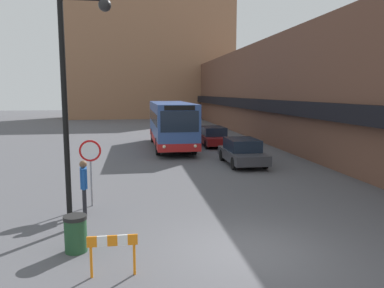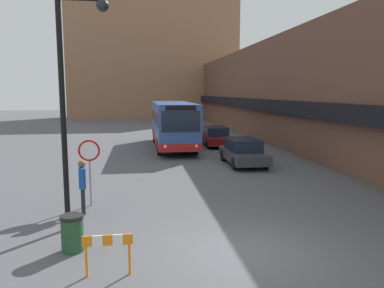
% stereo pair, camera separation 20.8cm
% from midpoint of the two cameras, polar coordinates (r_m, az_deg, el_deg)
% --- Properties ---
extents(ground_plane, '(160.00, 160.00, 0.00)m').
position_cam_midpoint_polar(ground_plane, '(10.05, 8.56, -15.96)').
color(ground_plane, '#515156').
extents(building_row_right, '(5.50, 60.00, 8.24)m').
position_cam_midpoint_polar(building_row_right, '(35.16, 13.07, 7.78)').
color(building_row_right, brown).
rests_on(building_row_right, ground_plane).
extents(building_backdrop_far, '(26.00, 8.00, 18.63)m').
position_cam_midpoint_polar(building_backdrop_far, '(61.38, -5.78, 12.77)').
color(building_backdrop_far, '#996B4C').
rests_on(building_backdrop_far, ground_plane).
extents(city_bus, '(2.66, 10.40, 3.31)m').
position_cam_midpoint_polar(city_bus, '(27.39, -2.71, 3.19)').
color(city_bus, '#335193').
rests_on(city_bus, ground_plane).
extents(parked_car_front, '(1.90, 4.29, 1.46)m').
position_cam_midpoint_polar(parked_car_front, '(21.23, 8.09, -1.17)').
color(parked_car_front, '#38383D').
rests_on(parked_car_front, ground_plane).
extents(parked_car_back, '(1.88, 4.59, 1.43)m').
position_cam_midpoint_polar(parked_car_back, '(28.67, 3.77, 1.20)').
color(parked_car_back, maroon).
rests_on(parked_car_back, ground_plane).
extents(stop_sign, '(0.76, 0.08, 2.39)m').
position_cam_midpoint_polar(stop_sign, '(13.70, -14.95, -2.10)').
color(stop_sign, gray).
rests_on(stop_sign, ground_plane).
extents(street_lamp, '(1.46, 0.36, 6.76)m').
position_cam_midpoint_polar(street_lamp, '(11.25, -17.35, 8.09)').
color(street_lamp, black).
rests_on(street_lamp, ground_plane).
extents(pedestrian, '(0.28, 0.59, 1.81)m').
position_cam_midpoint_polar(pedestrian, '(13.04, -15.91, -5.53)').
color(pedestrian, '#232328').
rests_on(pedestrian, ground_plane).
extents(trash_bin, '(0.59, 0.59, 0.95)m').
position_cam_midpoint_polar(trash_bin, '(10.27, -17.19, -12.82)').
color(trash_bin, '#234C2D').
rests_on(trash_bin, ground_plane).
extents(construction_barricade, '(1.10, 0.06, 0.94)m').
position_cam_midpoint_polar(construction_barricade, '(8.73, -12.02, -15.08)').
color(construction_barricade, orange).
rests_on(construction_barricade, ground_plane).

